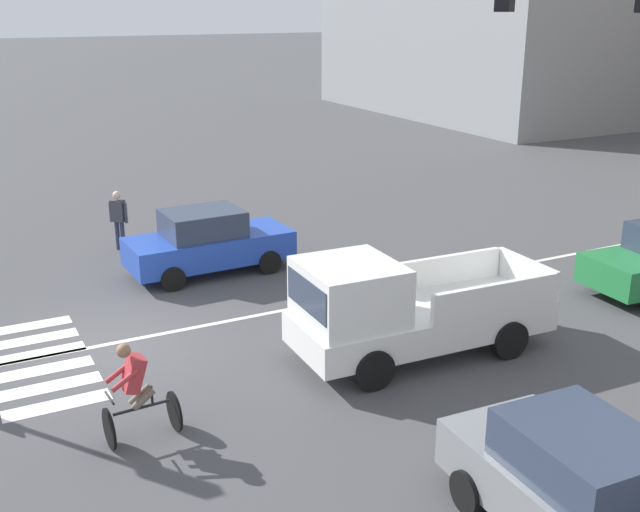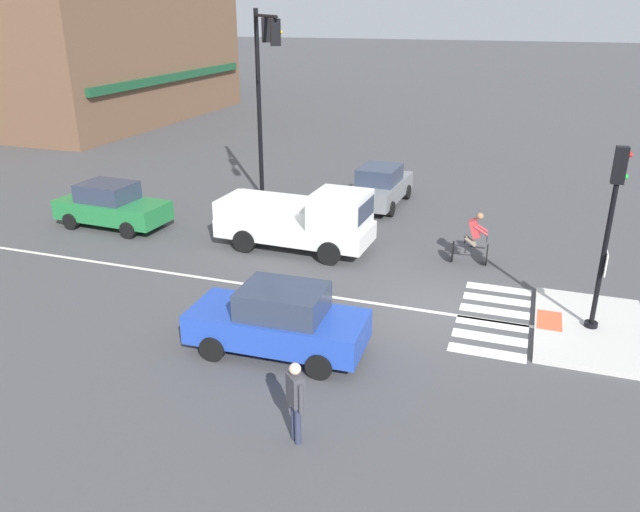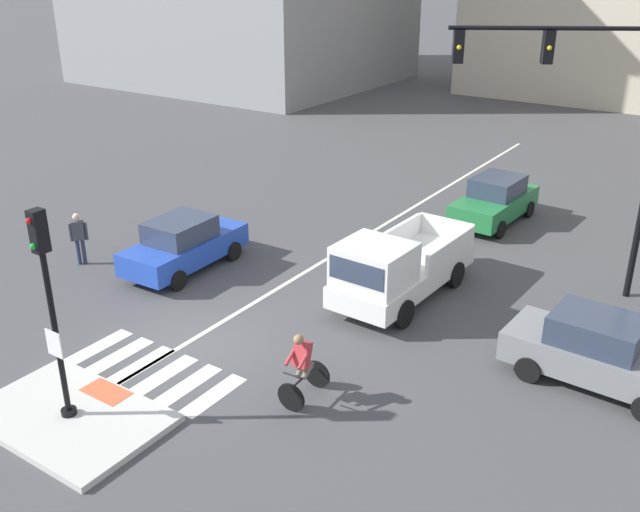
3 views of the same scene
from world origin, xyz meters
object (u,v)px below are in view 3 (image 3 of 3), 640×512
at_px(signal_pole, 49,297).
at_px(pedestrian_at_curb_left, 79,235).
at_px(car_green_eastbound_far, 495,200).
at_px(traffic_light_mast, 595,113).
at_px(cyclist, 302,365).
at_px(pickup_truck_white_eastbound_mid, 396,270).
at_px(car_blue_westbound_near, 184,244).
at_px(car_grey_cross_right, 599,351).

distance_m(signal_pole, pedestrian_at_curb_left, 8.52).
bearing_deg(car_green_eastbound_far, traffic_light_mast, -48.08).
bearing_deg(cyclist, car_green_eastbound_far, 93.15).
bearing_deg(pickup_truck_white_eastbound_mid, pedestrian_at_curb_left, -161.22).
xyz_separation_m(signal_pole, car_blue_westbound_near, (-3.39, 6.95, -2.05)).
relative_size(car_blue_westbound_near, pedestrian_at_curb_left, 2.49).
height_order(car_blue_westbound_near, car_grey_cross_right, same).
xyz_separation_m(signal_pole, pedestrian_at_curb_left, (-6.31, 5.41, -1.88)).
bearing_deg(signal_pole, car_green_eastbound_far, 79.85).
xyz_separation_m(car_blue_westbound_near, pedestrian_at_curb_left, (-2.92, -1.54, 0.17)).
bearing_deg(signal_pole, pickup_truck_white_eastbound_mid, 70.77).
distance_m(signal_pole, cyclist, 5.28).
bearing_deg(car_blue_westbound_near, pedestrian_at_curb_left, -152.16).
relative_size(car_blue_westbound_near, pickup_truck_white_eastbound_mid, 0.80).
distance_m(car_blue_westbound_near, pickup_truck_white_eastbound_mid, 6.59).
bearing_deg(traffic_light_mast, signal_pole, -120.29).
height_order(car_grey_cross_right, cyclist, cyclist).
distance_m(car_blue_westbound_near, car_grey_cross_right, 12.07).
relative_size(traffic_light_mast, car_green_eastbound_far, 1.79).
bearing_deg(car_grey_cross_right, traffic_light_mast, 113.25).
relative_size(signal_pole, car_green_eastbound_far, 1.07).
bearing_deg(cyclist, car_grey_cross_right, 39.95).
distance_m(traffic_light_mast, car_grey_cross_right, 6.31).
bearing_deg(signal_pole, traffic_light_mast, 59.71).
distance_m(car_grey_cross_right, car_green_eastbound_far, 10.36).
bearing_deg(car_green_eastbound_far, pickup_truck_white_eastbound_mid, -89.26).
xyz_separation_m(car_blue_westbound_near, pickup_truck_white_eastbound_mid, (6.39, 1.62, 0.17)).
distance_m(car_green_eastbound_far, pickup_truck_white_eastbound_mid, 7.59).
bearing_deg(signal_pole, cyclist, 42.65).
bearing_deg(pedestrian_at_curb_left, pickup_truck_white_eastbound_mid, 18.78).
height_order(signal_pole, car_green_eastbound_far, signal_pole).
xyz_separation_m(traffic_light_mast, car_blue_westbound_near, (-10.26, -4.79, -4.36)).
xyz_separation_m(traffic_light_mast, pickup_truck_white_eastbound_mid, (-3.87, -3.17, -4.19)).
relative_size(signal_pole, cyclist, 2.68).
xyz_separation_m(signal_pole, traffic_light_mast, (6.86, 11.75, 2.31)).
bearing_deg(car_green_eastbound_far, car_grey_cross_right, -56.18).
bearing_deg(pickup_truck_white_eastbound_mid, car_blue_westbound_near, -165.75).
relative_size(car_grey_cross_right, cyclist, 2.48).
height_order(car_blue_westbound_near, pedestrian_at_curb_left, pedestrian_at_curb_left).
bearing_deg(pedestrian_at_curb_left, signal_pole, -40.62).
distance_m(pickup_truck_white_eastbound_mid, pedestrian_at_curb_left, 9.83).
bearing_deg(pickup_truck_white_eastbound_mid, cyclist, -83.41).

